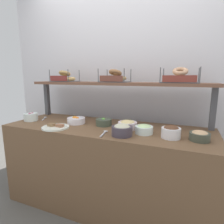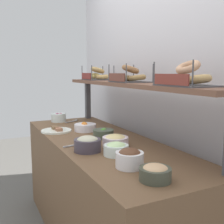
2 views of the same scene
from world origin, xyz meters
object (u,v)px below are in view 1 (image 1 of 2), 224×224
bowl_chocolate_spread (171,132)px  serving_spoon_by_edge (45,118)px  bowl_fruit_salad (76,120)px  bagel_basket_plain (180,78)px  bowl_veggie_mix (104,122)px  bowl_scallion_spread (144,129)px  bowl_tuna_salad (122,130)px  bowl_egg_salad (127,124)px  bowl_beet_salad (31,117)px  serving_plate_white (56,127)px  serving_spoon_near_plate (104,133)px  bowl_hummus (200,136)px  bagel_basket_sesame (65,78)px  bagel_basket_everything (115,78)px

bowl_chocolate_spread → serving_spoon_by_edge: size_ratio=0.97×
bowl_fruit_salad → bagel_basket_plain: 1.12m
bowl_veggie_mix → bagel_basket_plain: bearing=16.7°
bowl_scallion_spread → bowl_tuna_salad: bowl_tuna_salad is taller
bowl_veggie_mix → serving_spoon_by_edge: size_ratio=1.02×
serving_spoon_by_edge → bowl_tuna_salad: bearing=-13.7°
bowl_fruit_salad → bowl_egg_salad: (0.57, 0.01, 0.01)m
bowl_beet_salad → serving_plate_white: bowl_beet_salad is taller
serving_spoon_by_edge → bowl_egg_salad: bearing=-2.5°
bowl_veggie_mix → bowl_tuna_salad: size_ratio=0.92×
bowl_tuna_salad → serving_plate_white: size_ratio=0.68×
bowl_scallion_spread → serving_spoon_near_plate: bearing=-158.2°
bowl_beet_salad → bowl_scallion_spread: bowl_beet_salad is taller
bowl_tuna_salad → bowl_beet_salad: bearing=174.0°
serving_plate_white → serving_spoon_near_plate: (0.51, 0.02, -0.00)m
bowl_egg_salad → bowl_veggie_mix: 0.26m
bowl_beet_salad → bagel_basket_plain: (1.54, 0.33, 0.43)m
bowl_fruit_salad → bowl_veggie_mix: 0.31m
bagel_basket_plain → bowl_egg_salad: bearing=-151.2°
bowl_hummus → bagel_basket_sesame: bagel_basket_sesame is taller
serving_spoon_near_plate → bagel_basket_plain: bagel_basket_plain is taller
bowl_chocolate_spread → serving_spoon_by_edge: (-1.45, 0.17, -0.05)m
bagel_basket_everything → bowl_fruit_salad: bearing=-144.3°
bowl_hummus → bowl_veggie_mix: bearing=171.4°
serving_spoon_near_plate → bagel_basket_everything: bearing=100.6°
bagel_basket_sesame → serving_plate_white: bearing=-65.0°
serving_plate_white → serving_spoon_by_edge: bearing=143.9°
bowl_fruit_salad → bowl_tuna_salad: size_ratio=1.07×
serving_spoon_near_plate → bowl_scallion_spread: bearing=21.8°
bagel_basket_plain → bowl_veggie_mix: bearing=-163.3°
bagel_basket_everything → bowl_chocolate_spread: bearing=-29.8°
bowl_veggie_mix → serving_spoon_near_plate: 0.27m
serving_plate_white → serving_spoon_by_edge: size_ratio=1.63×
bowl_chocolate_spread → bowl_fruit_salad: (-0.97, 0.12, -0.02)m
bowl_scallion_spread → bowl_veggie_mix: bearing=165.3°
bowl_egg_salad → serving_spoon_near_plate: 0.26m
bowl_scallion_spread → bowl_egg_salad: 0.20m
bowl_fruit_salad → serving_plate_white: size_ratio=0.73×
bowl_beet_salad → bowl_tuna_salad: bowl_tuna_salad is taller
bowl_fruit_salad → bagel_basket_everything: size_ratio=0.64×
bowl_chocolate_spread → bowl_fruit_salad: bowl_chocolate_spread is taller
bowl_hummus → serving_spoon_near_plate: bearing=-171.7°
bowl_egg_salad → serving_spoon_near_plate: (-0.14, -0.21, -0.03)m
bowl_beet_salad → bowl_egg_salad: (1.11, 0.09, -0.00)m
bowl_egg_salad → bowl_tuna_salad: 0.21m
bowl_beet_salad → bowl_hummus: (1.73, -0.01, -0.00)m
bowl_scallion_spread → serving_spoon_by_edge: bearing=173.8°
serving_spoon_near_plate → bagel_basket_sesame: (-0.73, 0.46, 0.47)m
bowl_veggie_mix → bagel_basket_plain: (0.69, 0.21, 0.44)m
bowl_veggie_mix → bowl_tuna_salad: bowl_tuna_salad is taller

